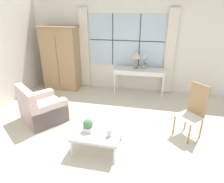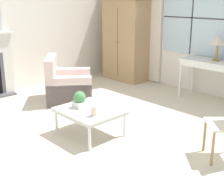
# 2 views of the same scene
# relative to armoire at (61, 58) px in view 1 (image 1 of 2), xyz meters

# --- Properties ---
(ground_plane) EXTENTS (14.00, 14.00, 0.00)m
(ground_plane) POSITION_rel_armoire_xyz_m (2.02, -2.66, -1.00)
(ground_plane) COLOR beige
(wall_back_windowed) EXTENTS (7.20, 0.14, 2.80)m
(wall_back_windowed) POSITION_rel_armoire_xyz_m (2.02, 0.36, 0.40)
(wall_back_windowed) COLOR silver
(wall_back_windowed) RESTS_ON ground_plane
(armoire) EXTENTS (1.18, 0.64, 1.99)m
(armoire) POSITION_rel_armoire_xyz_m (0.00, 0.00, 0.00)
(armoire) COLOR tan
(armoire) RESTS_ON ground_plane
(console_table) EXTENTS (1.52, 0.54, 0.80)m
(console_table) POSITION_rel_armoire_xyz_m (2.50, 0.01, -0.29)
(console_table) COLOR white
(console_table) RESTS_ON ground_plane
(table_lamp) EXTENTS (0.31, 0.31, 0.50)m
(table_lamp) POSITION_rel_armoire_xyz_m (2.39, 0.06, 0.19)
(table_lamp) COLOR #9E7F47
(table_lamp) RESTS_ON console_table
(potted_orchid) EXTENTS (0.16, 0.13, 0.46)m
(potted_orchid) POSITION_rel_armoire_xyz_m (2.63, 0.08, -0.04)
(potted_orchid) COLOR tan
(potted_orchid) RESTS_ON console_table
(armchair_upholstered) EXTENTS (1.25, 1.24, 0.88)m
(armchair_upholstered) POSITION_rel_armoire_xyz_m (0.40, -2.06, -0.71)
(armchair_upholstered) COLOR beige
(armchair_upholstered) RESTS_ON ground_plane
(side_chair_wooden) EXTENTS (0.62, 0.62, 1.14)m
(side_chair_wooden) POSITION_rel_armoire_xyz_m (3.78, -1.94, -0.37)
(side_chair_wooden) COLOR white
(side_chair_wooden) RESTS_ON ground_plane
(coffee_table) EXTENTS (0.89, 0.77, 0.41)m
(coffee_table) POSITION_rel_armoire_xyz_m (1.99, -2.79, -0.63)
(coffee_table) COLOR silver
(coffee_table) RESTS_ON ground_plane
(potted_plant_small) EXTENTS (0.18, 0.18, 0.25)m
(potted_plant_small) POSITION_rel_armoire_xyz_m (1.83, -2.85, -0.47)
(potted_plant_small) COLOR white
(potted_plant_small) RESTS_ON coffee_table
(pillar_candle) EXTENTS (0.12, 0.12, 0.16)m
(pillar_candle) POSITION_rel_armoire_xyz_m (2.25, -2.93, -0.52)
(pillar_candle) COLOR silver
(pillar_candle) RESTS_ON coffee_table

